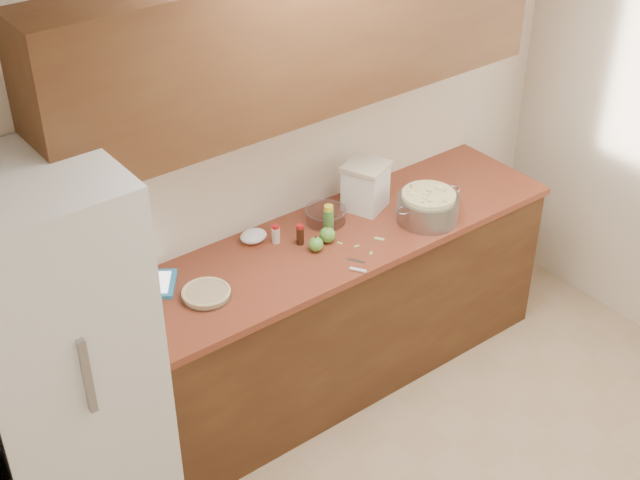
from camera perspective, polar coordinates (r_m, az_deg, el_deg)
room_shell at (r=3.42m, az=15.60°, el=-5.68°), size 3.60×3.60×3.60m
counter_run at (r=4.73m, az=0.22°, el=-4.73°), size 2.64×0.68×0.92m
upper_cabinets at (r=4.10m, az=-1.09°, el=12.95°), size 2.60×0.34×0.70m
fridge at (r=3.92m, az=-16.53°, el=-7.68°), size 0.70×0.70×1.80m
pie at (r=4.11m, az=-7.30°, el=-3.42°), size 0.23×0.23×0.04m
colander at (r=4.63m, az=6.92°, el=2.11°), size 0.42×0.32×0.16m
flour_canister at (r=4.68m, az=2.93°, el=3.50°), size 0.28×0.28×0.26m
tablet at (r=4.23m, az=-11.18°, el=-2.78°), size 0.36×0.34×0.02m
paring_knife at (r=4.26m, az=2.43°, el=-1.83°), size 0.11×0.16×0.02m
lemon_bottle at (r=4.51m, az=0.55°, el=1.39°), size 0.05×0.05×0.14m
cinnamon_shaker at (r=4.44m, az=-2.85°, el=0.38°), size 0.04×0.04×0.10m
vanilla_bottle at (r=4.42m, az=-1.28°, el=0.34°), size 0.04×0.04×0.11m
mixing_bowl at (r=4.59m, az=0.36°, el=1.63°), size 0.22×0.22×0.08m
paper_towel at (r=4.46m, az=-4.28°, el=0.25°), size 0.14×0.12×0.06m
apple_left at (r=4.37m, az=-0.27°, el=-0.27°), size 0.08×0.08×0.09m
apple_center at (r=4.44m, az=0.48°, el=0.33°), size 0.08×0.08×0.09m
peel_a at (r=4.49m, az=3.82°, el=0.08°), size 0.04×0.05×0.00m
peel_b at (r=4.43m, az=2.37°, el=-0.39°), size 0.03×0.02×0.00m
peel_c at (r=4.38m, az=3.28°, el=-0.85°), size 0.03×0.03×0.00m
peel_d at (r=4.45m, az=1.28°, el=-0.19°), size 0.02×0.03×0.00m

